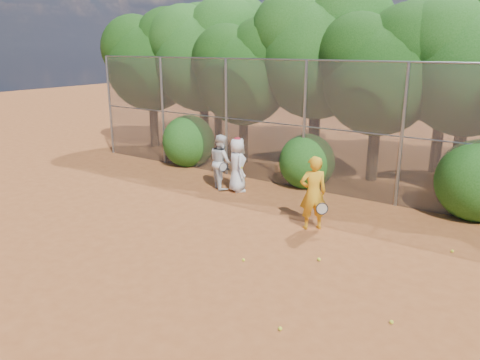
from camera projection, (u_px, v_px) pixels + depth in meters
The scene contains 23 objects.
ground at pixel (211, 265), 9.77m from camera, with size 80.00×80.00×0.00m, color brown.
fence_back at pixel (330, 127), 14.00m from camera, with size 20.05×0.09×4.03m.
tree_0 at pixel (152, 57), 20.18m from camera, with size 4.38×3.81×6.00m.
tree_1 at pixel (205, 52), 19.15m from camera, with size 4.64×4.03×6.35m.
tree_2 at pixel (245, 69), 17.39m from camera, with size 3.99×3.47×5.47m.
tree_3 at pixel (320, 46), 16.59m from camera, with size 4.89×4.26×6.70m.
tree_4 at pixel (382, 67), 14.93m from camera, with size 4.19×3.64×5.73m.
tree_5 at pixel (473, 58), 14.11m from camera, with size 4.51×3.92×6.17m.
tree_9 at pixel (219, 47), 21.46m from camera, with size 4.83×4.20×6.62m.
tree_10 at pixel (321, 40), 18.81m from camera, with size 5.15×4.48×7.06m.
tree_11 at pixel (450, 53), 15.89m from camera, with size 4.64×4.03×6.35m.
bush_0 at pixel (189, 139), 17.74m from camera, with size 2.00×2.00×2.00m, color #1A4D13.
bush_1 at pixel (307, 159), 15.04m from camera, with size 1.80×1.80×1.80m, color #1A4D13.
bush_2 at pixel (479, 177), 12.25m from camera, with size 2.20×2.20×2.20m, color #1A4D13.
player_yellow at pixel (313, 193), 11.49m from camera, with size 0.89×0.79×1.86m.
player_teen at pixel (237, 165), 14.51m from camera, with size 0.98×0.94×1.72m.
player_white at pixel (221, 162), 14.82m from camera, with size 1.07×1.02×1.74m.
ball_0 at pixel (319, 260), 9.95m from camera, with size 0.07×0.07×0.07m, color yellow.
ball_1 at pixel (319, 259), 9.98m from camera, with size 0.07×0.07×0.07m, color yellow.
ball_2 at pixel (280, 329), 7.53m from camera, with size 0.07×0.07×0.07m, color yellow.
ball_3 at pixel (391, 322), 7.71m from camera, with size 0.07×0.07×0.07m, color yellow.
ball_4 at pixel (243, 260), 9.94m from camera, with size 0.07×0.07×0.07m, color yellow.
ball_5 at pixel (452, 251), 10.36m from camera, with size 0.07×0.07×0.07m, color yellow.
Camera 1 is at (5.54, -6.97, 4.44)m, focal length 35.00 mm.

